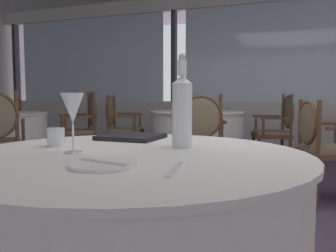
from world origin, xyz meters
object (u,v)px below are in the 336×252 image
Objects in this scene: wine_glass at (73,110)px; menu_book at (131,137)px; dining_chair_1_3 at (200,133)px; dining_chair_1_0 at (279,125)px; dining_chair_1_1 at (196,120)px; water_bottle at (182,109)px; side_plate at (103,164)px; dining_chair_0_0 at (6,124)px; water_tumbler at (56,137)px; dining_chair_3_2 at (322,142)px; dining_chair_0_3 at (83,123)px; dining_chair_1_2 at (119,124)px.

wine_glass is 0.79× the size of menu_book.
dining_chair_1_0 is at bearing -45.06° from dining_chair_1_3.
dining_chair_1_1 is at bearing -0.00° from dining_chair_1_3.
water_bottle reaches higher than menu_book.
side_plate is 0.21× the size of dining_chair_1_1.
dining_chair_0_0 is at bearing 137.62° from wine_glass.
dining_chair_3_2 reaches higher than water_tumbler.
dining_chair_0_3 is at bearing 123.06° from wine_glass.
dining_chair_0_3 is at bearing 121.77° from water_tumbler.
dining_chair_3_2 is (1.17, -0.24, -0.02)m from dining_chair_1_3.
wine_glass is at bearing -132.45° from dining_chair_3_2.
menu_book is 4.29m from dining_chair_1_1.
water_bottle is 3.57m from dining_chair_1_2.
dining_chair_0_3 is at bearing 147.75° from dining_chair_3_2.
dining_chair_0_3 reaches higher than wine_glass.
dining_chair_1_2 is at bearing 44.89° from dining_chair_1_3.
water_bottle reaches higher than water_tumbler.
wine_glass is 0.22× the size of dining_chair_1_3.
dining_chair_1_3 reaches higher than side_plate.
dining_chair_3_2 is at bearing 67.90° from wine_glass.
side_plate is at bearing -4.32° from dining_chair_1_1.
dining_chair_1_2 is at bearing -175.43° from dining_chair_0_3.
water_tumbler is 2.46m from dining_chair_1_3.
dining_chair_3_2 reaches higher than side_plate.
dining_chair_0_0 is (-3.59, 2.72, -0.35)m from water_bottle.
dining_chair_0_0 is at bearing -44.61° from dining_chair_0_3.
dining_chair_0_0 is 1.38m from dining_chair_0_3.
dining_chair_0_0 is 0.90× the size of dining_chair_0_3.
wine_glass is at bearing -89.55° from menu_book.
water_bottle reaches higher than dining_chair_1_3.
water_bottle is 4.52m from dining_chair_1_1.
dining_chair_1_0 reaches higher than wine_glass.
side_plate is 0.20× the size of dining_chair_1_0.
menu_book is at bearing 169.39° from dining_chair_1_3.
dining_chair_0_3 is (1.37, -0.06, 0.05)m from dining_chair_0_0.
dining_chair_1_0 is at bearing 83.69° from menu_book.
dining_chair_0_3 reaches higher than dining_chair_1_2.
menu_book is 3.15m from dining_chair_0_3.
side_plate is 3.90m from dining_chair_1_2.
dining_chair_1_0 is at bearing 82.69° from wine_glass.
side_plate is at bearing -69.37° from menu_book.
water_bottle is 0.42m from wine_glass.
menu_book is 0.29× the size of dining_chair_3_2.
wine_glass is 0.23× the size of dining_chair_0_0.
dining_chair_0_3 is at bearing 129.91° from water_bottle.
water_tumbler reaches higher than side_plate.
dining_chair_1_0 is (0.67, 3.80, -0.22)m from water_tumbler.
water_tumbler is at bearing -83.02° from dining_chair_1_2.
dining_chair_1_0 is 1.53m from dining_chair_1_3.
wine_glass is 0.23× the size of dining_chair_1_1.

